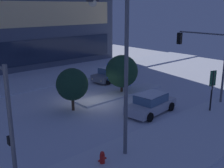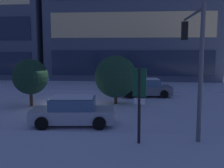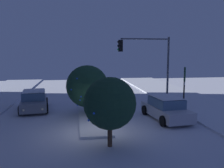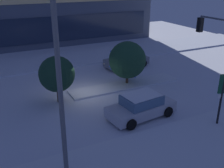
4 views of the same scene
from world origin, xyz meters
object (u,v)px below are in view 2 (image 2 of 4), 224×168
(car_near, at_px, (73,111))
(car_far, at_px, (145,88))
(decorated_tree_median, at_px, (30,77))
(traffic_light_corner_near_right, at_px, (193,47))
(parking_info_sign, at_px, (139,97))
(decorated_tree_left_of_median, at_px, (116,77))

(car_near, relative_size, car_far, 1.01)
(car_near, height_order, car_far, same)
(car_near, bearing_deg, decorated_tree_median, 126.74)
(car_far, height_order, decorated_tree_median, decorated_tree_median)
(traffic_light_corner_near_right, xyz_separation_m, parking_info_sign, (-2.45, -2.37, -1.99))
(parking_info_sign, bearing_deg, decorated_tree_left_of_median, 27.65)
(traffic_light_corner_near_right, xyz_separation_m, decorated_tree_left_of_median, (-4.06, 5.52, -2.00))
(car_near, distance_m, decorated_tree_left_of_median, 5.51)
(traffic_light_corner_near_right, height_order, parking_info_sign, traffic_light_corner_near_right)
(traffic_light_corner_near_right, bearing_deg, decorated_tree_median, 64.13)
(car_near, xyz_separation_m, traffic_light_corner_near_right, (5.87, -0.49, 3.33))
(parking_info_sign, bearing_deg, traffic_light_corner_near_right, -29.75)
(parking_info_sign, relative_size, decorated_tree_median, 0.98)
(traffic_light_corner_near_right, bearing_deg, car_far, 11.38)
(car_far, bearing_deg, car_near, 59.24)
(car_far, bearing_deg, decorated_tree_left_of_median, 54.52)
(decorated_tree_median, bearing_deg, decorated_tree_left_of_median, 7.23)
(car_far, height_order, traffic_light_corner_near_right, traffic_light_corner_near_right)
(car_near, relative_size, parking_info_sign, 1.41)
(traffic_light_corner_near_right, bearing_deg, parking_info_sign, 134.14)
(car_near, bearing_deg, parking_info_sign, -46.05)
(traffic_light_corner_near_right, height_order, decorated_tree_median, traffic_light_corner_near_right)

